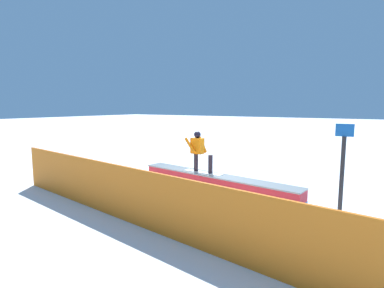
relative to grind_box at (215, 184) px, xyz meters
name	(u,v)px	position (x,y,z in m)	size (l,w,h in m)	color
ground_plane	(215,191)	(0.00, 0.00, -0.24)	(120.00, 120.00, 0.00)	white
grind_box	(215,184)	(0.00, 0.00, 0.00)	(5.60, 1.31, 0.53)	red
snowboarder	(199,150)	(0.65, -0.07, 1.00)	(1.42, 0.43, 1.33)	silver
safety_fence	(142,199)	(0.00, 3.38, 0.41)	(11.06, 0.06, 1.30)	orange
trail_marker	(342,168)	(-3.58, 0.24, 0.96)	(0.40, 0.10, 2.25)	#262628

